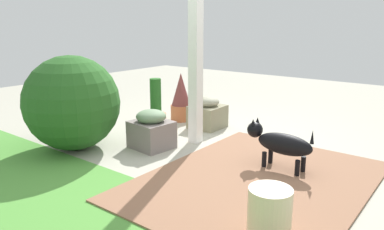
{
  "coord_description": "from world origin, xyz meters",
  "views": [
    {
      "loc": [
        -2.24,
        3.22,
        1.42
      ],
      "look_at": [
        0.23,
        0.03,
        0.4
      ],
      "focal_mm": 34.99,
      "sensor_mm": 36.0,
      "label": 1
    }
  ],
  "objects_px": {
    "terracotta_pot_tall": "(156,114)",
    "stone_planter_nearest": "(207,114)",
    "dog": "(280,143)",
    "ceramic_urn": "(269,215)",
    "round_shrub": "(72,103)",
    "terracotta_pot_spiky": "(181,98)",
    "porch_pillar": "(196,42)",
    "stone_planter_mid": "(151,130)"
  },
  "relations": [
    {
      "from": "terracotta_pot_tall",
      "to": "stone_planter_nearest",
      "type": "bearing_deg",
      "value": -122.47
    },
    {
      "from": "dog",
      "to": "ceramic_urn",
      "type": "xyz_separation_m",
      "value": [
        -0.48,
        1.18,
        -0.09
      ]
    },
    {
      "from": "round_shrub",
      "to": "dog",
      "type": "xyz_separation_m",
      "value": [
        -2.11,
        -0.84,
        -0.26
      ]
    },
    {
      "from": "stone_planter_nearest",
      "to": "terracotta_pot_spiky",
      "type": "distance_m",
      "value": 0.55
    },
    {
      "from": "terracotta_pot_tall",
      "to": "ceramic_urn",
      "type": "relative_size",
      "value": 1.92
    },
    {
      "from": "round_shrub",
      "to": "ceramic_urn",
      "type": "height_order",
      "value": "round_shrub"
    },
    {
      "from": "round_shrub",
      "to": "terracotta_pot_tall",
      "type": "height_order",
      "value": "round_shrub"
    },
    {
      "from": "porch_pillar",
      "to": "terracotta_pot_spiky",
      "type": "distance_m",
      "value": 1.34
    },
    {
      "from": "porch_pillar",
      "to": "stone_planter_nearest",
      "type": "xyz_separation_m",
      "value": [
        0.25,
        -0.6,
        -0.99
      ]
    },
    {
      "from": "porch_pillar",
      "to": "stone_planter_nearest",
      "type": "relative_size",
      "value": 5.51
    },
    {
      "from": "round_shrub",
      "to": "terracotta_pot_tall",
      "type": "relative_size",
      "value": 1.49
    },
    {
      "from": "round_shrub",
      "to": "porch_pillar",
      "type": "bearing_deg",
      "value": -132.37
    },
    {
      "from": "ceramic_urn",
      "to": "stone_planter_mid",
      "type": "bearing_deg",
      "value": -24.98
    },
    {
      "from": "stone_planter_nearest",
      "to": "ceramic_urn",
      "type": "distance_m",
      "value": 2.74
    },
    {
      "from": "stone_planter_nearest",
      "to": "round_shrub",
      "type": "distance_m",
      "value": 1.8
    },
    {
      "from": "terracotta_pot_spiky",
      "to": "stone_planter_mid",
      "type": "bearing_deg",
      "value": 113.84
    },
    {
      "from": "round_shrub",
      "to": "terracotta_pot_spiky",
      "type": "xyz_separation_m",
      "value": [
        -0.16,
        -1.71,
        -0.2
      ]
    },
    {
      "from": "terracotta_pot_spiky",
      "to": "terracotta_pot_tall",
      "type": "height_order",
      "value": "terracotta_pot_tall"
    },
    {
      "from": "stone_planter_mid",
      "to": "stone_planter_nearest",
      "type": "bearing_deg",
      "value": -90.97
    },
    {
      "from": "stone_planter_mid",
      "to": "terracotta_pot_tall",
      "type": "distance_m",
      "value": 0.6
    },
    {
      "from": "terracotta_pot_spiky",
      "to": "terracotta_pot_tall",
      "type": "xyz_separation_m",
      "value": [
        -0.14,
        0.68,
        -0.08
      ]
    },
    {
      "from": "porch_pillar",
      "to": "ceramic_urn",
      "type": "xyz_separation_m",
      "value": [
        -1.65,
        1.37,
        -1.0
      ]
    },
    {
      "from": "porch_pillar",
      "to": "stone_planter_mid",
      "type": "distance_m",
      "value": 1.12
    },
    {
      "from": "porch_pillar",
      "to": "terracotta_pot_tall",
      "type": "distance_m",
      "value": 1.13
    },
    {
      "from": "dog",
      "to": "ceramic_urn",
      "type": "height_order",
      "value": "dog"
    },
    {
      "from": "stone_planter_mid",
      "to": "ceramic_urn",
      "type": "xyz_separation_m",
      "value": [
        -1.92,
        0.89,
        -0.02
      ]
    },
    {
      "from": "stone_planter_mid",
      "to": "dog",
      "type": "distance_m",
      "value": 1.47
    },
    {
      "from": "terracotta_pot_spiky",
      "to": "ceramic_urn",
      "type": "xyz_separation_m",
      "value": [
        -2.43,
        2.05,
        -0.15
      ]
    },
    {
      "from": "stone_planter_mid",
      "to": "terracotta_pot_spiky",
      "type": "xyz_separation_m",
      "value": [
        0.51,
        -1.15,
        0.12
      ]
    },
    {
      "from": "dog",
      "to": "ceramic_urn",
      "type": "relative_size",
      "value": 1.86
    },
    {
      "from": "stone_planter_nearest",
      "to": "terracotta_pot_tall",
      "type": "height_order",
      "value": "terracotta_pot_tall"
    },
    {
      "from": "porch_pillar",
      "to": "dog",
      "type": "bearing_deg",
      "value": 170.65
    },
    {
      "from": "stone_planter_mid",
      "to": "terracotta_pot_tall",
      "type": "bearing_deg",
      "value": -52.05
    },
    {
      "from": "stone_planter_mid",
      "to": "dog",
      "type": "relative_size",
      "value": 0.69
    },
    {
      "from": "porch_pillar",
      "to": "terracotta_pot_spiky",
      "type": "height_order",
      "value": "porch_pillar"
    },
    {
      "from": "terracotta_pot_spiky",
      "to": "dog",
      "type": "height_order",
      "value": "terracotta_pot_spiky"
    },
    {
      "from": "porch_pillar",
      "to": "terracotta_pot_spiky",
      "type": "bearing_deg",
      "value": -40.99
    },
    {
      "from": "round_shrub",
      "to": "stone_planter_nearest",
      "type": "bearing_deg",
      "value": -112.97
    },
    {
      "from": "stone_planter_mid",
      "to": "terracotta_pot_tall",
      "type": "relative_size",
      "value": 0.67
    },
    {
      "from": "stone_planter_nearest",
      "to": "dog",
      "type": "distance_m",
      "value": 1.63
    },
    {
      "from": "terracotta_pot_spiky",
      "to": "ceramic_urn",
      "type": "distance_m",
      "value": 3.18
    },
    {
      "from": "terracotta_pot_tall",
      "to": "ceramic_urn",
      "type": "xyz_separation_m",
      "value": [
        -2.28,
        1.36,
        -0.07
      ]
    }
  ]
}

